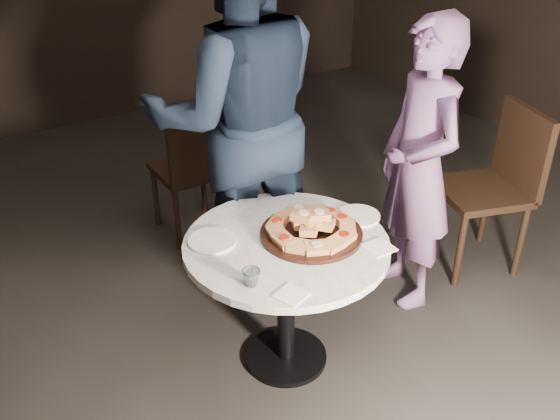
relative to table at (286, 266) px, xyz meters
name	(u,v)px	position (x,y,z in m)	size (l,w,h in m)	color
floor	(311,358)	(0.10, -0.07, -0.53)	(7.00, 7.00, 0.00)	black
table	(286,266)	(0.00, 0.00, 0.00)	(1.10, 1.10, 0.66)	black
serving_board	(311,234)	(0.12, -0.02, 0.13)	(0.44, 0.44, 0.02)	black
focaccia_pile	(312,225)	(0.12, -0.02, 0.17)	(0.38, 0.39, 0.10)	#C27F4B
plate_left	(212,241)	(-0.26, 0.17, 0.13)	(0.21, 0.21, 0.01)	white
plate_right	(359,216)	(0.38, 0.00, 0.13)	(0.19, 0.19, 0.01)	white
water_glass	(251,278)	(-0.27, -0.18, 0.15)	(0.07, 0.07, 0.07)	silver
napkin_near	(291,295)	(-0.18, -0.31, 0.12)	(0.11, 0.11, 0.01)	white
napkin_far	(379,248)	(0.30, -0.25, 0.12)	(0.11, 0.11, 0.01)	white
chair_far	(194,165)	(0.14, 1.21, -0.05)	(0.39, 0.41, 0.83)	black
chair_right	(498,178)	(1.42, 0.07, 0.00)	(0.56, 0.55, 0.92)	black
diner_navy	(238,117)	(0.15, 0.66, 0.43)	(0.93, 0.73, 1.92)	#141D30
diner_teal	(419,167)	(0.84, 0.10, 0.21)	(0.54, 0.35, 1.48)	slate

